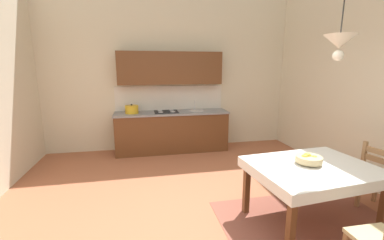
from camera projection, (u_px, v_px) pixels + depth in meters
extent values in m
cube|color=#A86042|center=(201.00, 221.00, 3.24)|extent=(6.15, 6.61, 0.10)
cube|color=beige|center=(170.00, 58.00, 5.75)|extent=(6.15, 0.12, 4.14)
cube|color=brown|center=(312.00, 228.00, 3.02)|extent=(2.10, 1.60, 0.01)
cube|color=brown|center=(172.00, 132.00, 5.73)|extent=(2.46, 0.60, 0.86)
cube|color=gray|center=(172.00, 113.00, 5.62)|extent=(2.49, 0.63, 0.04)
cube|color=silver|center=(170.00, 98.00, 5.85)|extent=(2.46, 0.01, 0.55)
cube|color=brown|center=(170.00, 68.00, 5.56)|extent=(2.27, 0.34, 0.70)
cube|color=black|center=(174.00, 152.00, 5.55)|extent=(2.42, 0.02, 0.09)
cylinder|color=silver|center=(196.00, 111.00, 5.74)|extent=(0.34, 0.34, 0.02)
cylinder|color=silver|center=(195.00, 105.00, 5.85)|extent=(0.02, 0.02, 0.22)
cube|color=black|center=(166.00, 112.00, 5.60)|extent=(0.52, 0.42, 0.01)
cylinder|color=silver|center=(161.00, 112.00, 5.48)|extent=(0.11, 0.11, 0.01)
cylinder|color=silver|center=(173.00, 112.00, 5.53)|extent=(0.11, 0.11, 0.01)
cylinder|color=silver|center=(160.00, 111.00, 5.67)|extent=(0.11, 0.11, 0.01)
cylinder|color=silver|center=(172.00, 110.00, 5.72)|extent=(0.11, 0.11, 0.01)
cylinder|color=gold|center=(132.00, 110.00, 5.42)|extent=(0.28, 0.28, 0.15)
cylinder|color=gold|center=(132.00, 106.00, 5.41)|extent=(0.29, 0.29, 0.02)
sphere|color=black|center=(132.00, 105.00, 5.40)|extent=(0.04, 0.04, 0.04)
cube|color=brown|center=(313.00, 166.00, 2.96)|extent=(1.42, 1.12, 0.02)
cube|color=brown|center=(291.00, 226.00, 2.46)|extent=(0.08, 0.08, 0.73)
cube|color=brown|center=(384.00, 207.00, 2.80)|extent=(0.08, 0.08, 0.73)
cube|color=brown|center=(246.00, 186.00, 3.28)|extent=(0.08, 0.08, 0.73)
cube|color=brown|center=(322.00, 175.00, 3.62)|extent=(0.08, 0.08, 0.73)
cube|color=white|center=(313.00, 165.00, 2.96)|extent=(1.48, 1.18, 0.00)
cube|color=white|center=(352.00, 191.00, 2.47)|extent=(1.39, 0.13, 0.12)
cube|color=white|center=(284.00, 155.00, 3.47)|extent=(1.39, 0.13, 0.12)
cube|color=white|center=(260.00, 178.00, 2.77)|extent=(0.10, 1.06, 0.12)
cube|color=white|center=(358.00, 164.00, 3.17)|extent=(0.10, 1.06, 0.12)
cube|color=#D1BC89|center=(384.00, 180.00, 3.30)|extent=(0.50, 0.50, 0.04)
cube|color=#A3754C|center=(375.00, 188.00, 3.58)|extent=(0.05, 0.05, 0.41)
cube|color=#A3754C|center=(361.00, 175.00, 3.39)|extent=(0.05, 0.05, 0.93)
cube|color=#A3754C|center=(380.00, 152.00, 3.15)|extent=(0.09, 0.32, 0.07)
cube|color=#A3754C|center=(378.00, 160.00, 3.17)|extent=(0.09, 0.32, 0.07)
cylinder|color=tan|center=(308.00, 163.00, 3.00)|extent=(0.17, 0.17, 0.02)
cylinder|color=tan|center=(309.00, 159.00, 2.99)|extent=(0.30, 0.30, 0.07)
sphere|color=gold|center=(304.00, 158.00, 2.99)|extent=(0.09, 0.09, 0.09)
sphere|color=gold|center=(314.00, 159.00, 2.98)|extent=(0.08, 0.08, 0.08)
sphere|color=gold|center=(307.00, 157.00, 3.01)|extent=(0.10, 0.10, 0.10)
cylinder|color=black|center=(344.00, 7.00, 2.51)|extent=(0.01, 0.01, 0.57)
cone|color=silver|center=(340.00, 41.00, 2.57)|extent=(0.32, 0.32, 0.14)
sphere|color=white|center=(338.00, 56.00, 2.60)|extent=(0.11, 0.11, 0.11)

